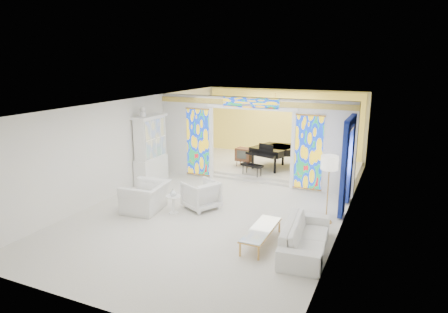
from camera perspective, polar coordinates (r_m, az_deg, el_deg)
The scene contains 24 objects.
floor at distance 12.46m, azimuth 0.57°, elevation -6.22°, with size 12.00×12.00×0.00m, color silver.
ceiling at distance 11.77m, azimuth 0.61°, elevation 7.63°, with size 7.00×12.00×0.02m, color white.
wall_back at distance 17.59m, azimuth 8.49°, elevation 4.62°, with size 7.00×0.02×3.00m, color white.
wall_front at distance 7.21m, azimuth -19.22°, elevation -9.60°, with size 7.00×0.02×3.00m, color white.
wall_left at distance 13.78m, azimuth -12.88°, elevation 1.87°, with size 0.02×12.00×3.00m, color white.
wall_right at distance 11.14m, azimuth 17.32°, elevation -1.22°, with size 0.02×12.00×3.00m, color white.
partition_wall at distance 13.81m, azimuth 3.92°, elevation 2.87°, with size 7.00×0.22×3.00m.
stained_glass_left at distance 14.60m, azimuth -3.74°, elevation 2.06°, with size 0.90×0.04×2.40m, color gold.
stained_glass_right at distance 13.23m, azimuth 12.00°, elevation 0.54°, with size 0.90×0.04×2.40m, color gold.
stained_glass_transom at distance 13.53m, azimuth 3.85°, elevation 7.64°, with size 2.00×0.04×0.34m, color gold.
alcove_platform at distance 16.10m, azimuth 6.45°, elevation -1.31°, with size 6.80×3.80×0.18m, color silver.
gold_curtain_back at distance 17.47m, azimuth 8.38°, elevation 4.56°, with size 6.70×0.10×2.90m, color #FAE156.
chandelier at distance 15.49m, azimuth 7.29°, elevation 7.34°, with size 0.48×0.48×0.30m, color #BD8B42.
blue_drapes at distance 11.81m, azimuth 17.30°, elevation 0.00°, with size 0.14×1.85×2.65m.
china_cabinet at distance 14.15m, azimuth -10.44°, elevation 0.94°, with size 0.56×1.46×2.72m.
armchair_left at distance 11.71m, azimuth -11.12°, elevation -5.71°, with size 1.25×1.09×0.81m, color white.
armchair_right at distance 11.68m, azimuth -3.31°, elevation -5.48°, with size 0.88×0.91×0.83m, color white.
sofa at distance 9.39m, azimuth 11.52°, elevation -11.19°, with size 2.35×0.92×0.69m, color white.
side_table at distance 11.41m, azimuth -7.23°, elevation -6.44°, with size 0.53×0.53×0.52m.
vase at distance 11.32m, azimuth -7.28°, elevation -5.09°, with size 0.20×0.20×0.21m, color white.
coffee_table at distance 9.59m, azimuth 5.33°, elevation -10.40°, with size 0.53×1.70×0.38m.
floor_lamp at distance 10.68m, azimuth 14.83°, elevation -1.32°, with size 0.58×0.58×1.83m.
grand_piano at distance 15.37m, azimuth 7.63°, elevation 0.88°, with size 2.03×2.62×1.01m.
tv_console at distance 15.49m, azimuth 2.89°, elevation 0.28°, with size 0.66×0.48×0.72m.
Camera 1 is at (4.69, -10.72, 4.27)m, focal length 32.00 mm.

